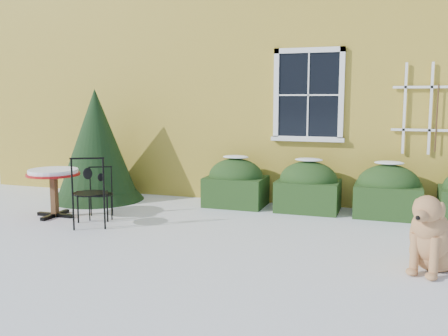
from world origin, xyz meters
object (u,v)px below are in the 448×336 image
(patio_chair_near, at_px, (90,192))
(dog, at_px, (433,240))
(evergreen_shrub, at_px, (97,156))
(patio_chair_far, at_px, (101,193))
(bistro_table, at_px, (53,177))

(patio_chair_near, xyz_separation_m, dog, (4.71, -0.49, -0.17))
(evergreen_shrub, relative_size, patio_chair_far, 2.56)
(evergreen_shrub, xyz_separation_m, patio_chair_far, (0.86, -1.24, -0.43))
(evergreen_shrub, distance_m, patio_chair_far, 1.57)
(bistro_table, xyz_separation_m, dog, (5.64, -0.86, -0.29))
(bistro_table, bearing_deg, patio_chair_near, -21.79)
(evergreen_shrub, relative_size, bistro_table, 2.49)
(patio_chair_far, height_order, dog, dog)
(evergreen_shrub, relative_size, patio_chair_near, 1.96)
(patio_chair_far, xyz_separation_m, dog, (4.89, -1.06, -0.04))
(bistro_table, bearing_deg, patio_chair_far, 15.05)
(evergreen_shrub, distance_m, dog, 6.21)
(bistro_table, height_order, patio_chair_far, patio_chair_far)
(dog, bearing_deg, patio_chair_near, -161.28)
(patio_chair_far, relative_size, dog, 0.84)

